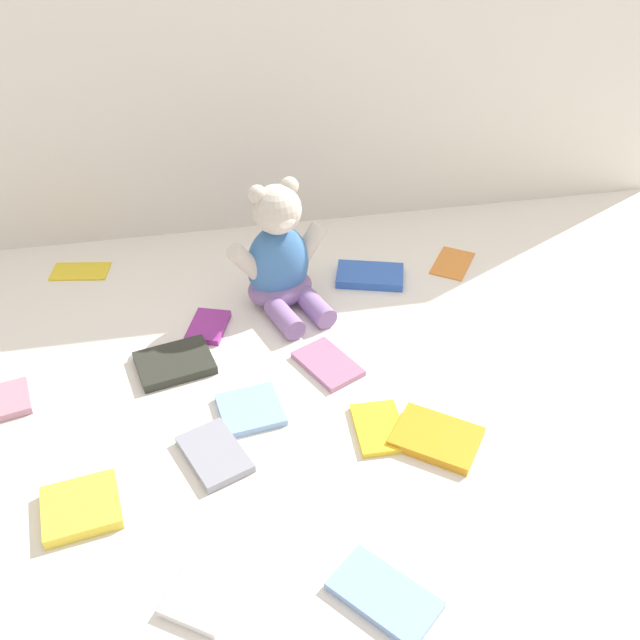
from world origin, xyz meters
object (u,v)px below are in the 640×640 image
at_px(book_case_9, 370,276).
at_px(book_case_4, 379,428).
at_px(book_case_2, 452,263).
at_px(book_case_3, 384,596).
at_px(book_case_7, 436,438).
at_px(book_case_1, 328,364).
at_px(book_case_0, 213,580).
at_px(book_case_13, 215,454).
at_px(book_case_11, 175,363).
at_px(book_case_5, 208,326).
at_px(book_case_10, 250,410).
at_px(teddy_bear, 280,260).
at_px(book_case_12, 81,508).
at_px(book_case_6, 80,271).

bearing_deg(book_case_9, book_case_4, -175.49).
relative_size(book_case_2, book_case_9, 0.84).
height_order(book_case_3, book_case_7, book_case_7).
bearing_deg(book_case_7, book_case_1, 69.68).
xyz_separation_m(book_case_0, book_case_13, (0.02, 0.22, 0.00)).
height_order(book_case_4, book_case_11, book_case_11).
bearing_deg(book_case_2, book_case_5, -131.90).
bearing_deg(book_case_10, teddy_bear, -25.64).
bearing_deg(teddy_bear, book_case_4, -93.92).
bearing_deg(book_case_7, book_case_3, -174.48).
height_order(book_case_7, book_case_9, book_case_9).
height_order(book_case_5, book_case_10, same).
relative_size(book_case_0, book_case_13, 1.12).
distance_m(book_case_0, book_case_13, 0.22).
distance_m(book_case_5, book_case_9, 0.36).
relative_size(book_case_1, book_case_10, 1.21).
relative_size(teddy_bear, book_case_13, 2.13).
bearing_deg(teddy_bear, book_case_5, -175.47).
xyz_separation_m(book_case_1, book_case_12, (-0.41, -0.24, 0.00)).
bearing_deg(book_case_2, book_case_4, -87.65).
bearing_deg(book_case_1, book_case_11, -36.88).
relative_size(teddy_bear, book_case_4, 2.33).
bearing_deg(book_case_1, book_case_2, -166.26).
distance_m(book_case_0, book_case_12, 0.23).
bearing_deg(teddy_bear, book_case_13, -131.46).
relative_size(book_case_5, book_case_6, 0.80).
distance_m(book_case_9, book_case_13, 0.56).
bearing_deg(book_case_4, book_case_6, 134.02).
bearing_deg(book_case_12, teddy_bear, -46.95).
xyz_separation_m(book_case_9, book_case_13, (-0.36, -0.43, -0.00)).
height_order(book_case_2, book_case_11, book_case_11).
xyz_separation_m(book_case_0, book_case_6, (-0.23, 0.79, -0.00)).
bearing_deg(book_case_4, book_case_9, 79.85).
relative_size(book_case_0, book_case_1, 1.12).
relative_size(book_case_11, book_case_12, 1.22).
height_order(teddy_bear, book_case_2, teddy_bear).
height_order(book_case_0, book_case_3, same).
bearing_deg(book_case_9, book_case_5, 123.74).
bearing_deg(book_case_3, book_case_1, 47.61).
height_order(teddy_bear, book_case_4, teddy_bear).
bearing_deg(book_case_9, book_case_12, 148.77).
relative_size(book_case_10, book_case_12, 0.94).
bearing_deg(book_case_4, teddy_bear, 106.99).
height_order(book_case_3, book_case_10, same).
distance_m(book_case_7, book_case_9, 0.47).
xyz_separation_m(book_case_0, book_case_1, (0.23, 0.39, -0.00)).
bearing_deg(book_case_10, book_case_6, 24.57).
relative_size(teddy_bear, book_case_6, 2.17).
xyz_separation_m(book_case_0, book_case_9, (0.37, 0.65, 0.00)).
height_order(book_case_9, book_case_13, book_case_9).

